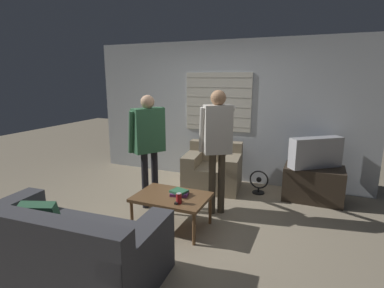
% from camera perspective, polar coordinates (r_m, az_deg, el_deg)
% --- Properties ---
extents(ground_plane, '(16.00, 16.00, 0.00)m').
position_cam_1_polar(ground_plane, '(4.12, -3.13, -14.97)').
color(ground_plane, gray).
extents(wall_back, '(5.20, 0.08, 2.55)m').
position_cam_1_polar(wall_back, '(5.58, 5.88, 6.13)').
color(wall_back, '#ADB2B7').
rests_on(wall_back, ground_plane).
extents(couch_blue, '(1.94, 1.06, 0.80)m').
position_cam_1_polar(couch_blue, '(3.28, -23.52, -17.83)').
color(couch_blue, '#424247').
rests_on(couch_blue, ground_plane).
extents(armchair_beige, '(1.03, 0.90, 0.78)m').
position_cam_1_polar(armchair_beige, '(5.27, 4.04, -4.97)').
color(armchair_beige, gray).
rests_on(armchair_beige, ground_plane).
extents(coffee_table, '(0.93, 0.64, 0.43)m').
position_cam_1_polar(coffee_table, '(3.88, -3.87, -10.34)').
color(coffee_table, brown).
rests_on(coffee_table, ground_plane).
extents(tv_stand, '(0.88, 0.56, 0.54)m').
position_cam_1_polar(tv_stand, '(5.13, 22.05, -6.96)').
color(tv_stand, '#33281E').
rests_on(tv_stand, ground_plane).
extents(tv, '(0.78, 0.67, 0.47)m').
position_cam_1_polar(tv, '(4.99, 22.50, -1.50)').
color(tv, '#B2B2B7').
rests_on(tv, tv_stand).
extents(person_left_standing, '(0.60, 0.81, 1.66)m').
position_cam_1_polar(person_left_standing, '(4.36, -8.33, 1.31)').
color(person_left_standing, black).
rests_on(person_left_standing, ground_plane).
extents(person_right_standing, '(0.49, 0.78, 1.74)m').
position_cam_1_polar(person_right_standing, '(4.10, 4.85, 1.21)').
color(person_right_standing, '#4C4233').
rests_on(person_right_standing, ground_plane).
extents(book_stack, '(0.25, 0.23, 0.07)m').
position_cam_1_polar(book_stack, '(3.87, -2.42, -9.24)').
color(book_stack, '#75387F').
rests_on(book_stack, coffee_table).
extents(soda_can, '(0.07, 0.07, 0.13)m').
position_cam_1_polar(soda_can, '(3.62, -2.52, -10.29)').
color(soda_can, red).
rests_on(soda_can, coffee_table).
extents(spare_remote, '(0.04, 0.13, 0.02)m').
position_cam_1_polar(spare_remote, '(3.65, -2.66, -10.96)').
color(spare_remote, black).
rests_on(spare_remote, coffee_table).
extents(floor_fan, '(0.31, 0.20, 0.39)m').
position_cam_1_polar(floor_fan, '(5.16, 12.60, -7.16)').
color(floor_fan, black).
rests_on(floor_fan, ground_plane).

